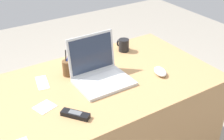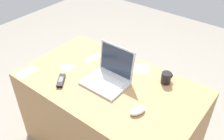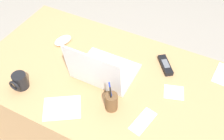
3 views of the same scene
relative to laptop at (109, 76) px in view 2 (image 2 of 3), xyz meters
The scene contains 10 objects.
desk 0.42m from the laptop, 44.78° to the right, with size 1.37×0.80×0.74m, color tan.
laptop is the anchor object (origin of this frame).
computer_mouse 0.38m from the laptop, 21.75° to the right, with size 0.07×0.11×0.04m, color white.
coffee_mug_white 0.42m from the laptop, 36.37° to the left, with size 0.07×0.08×0.09m.
cordless_phone 0.36m from the laptop, 140.18° to the right, with size 0.12×0.14×0.03m.
pen_holder 0.21m from the laptop, 130.82° to the left, with size 0.06×0.06×0.18m.
paper_note_near_laptop 0.39m from the laptop, 168.76° to the right, with size 0.10×0.09×0.00m, color white.
paper_note_left 0.28m from the laptop, 73.45° to the left, with size 0.18×0.14×0.00m, color white.
paper_note_right 0.66m from the laptop, 151.53° to the right, with size 0.10×0.16×0.00m, color white.
paper_note_front 0.34m from the laptop, 152.54° to the left, with size 0.06×0.15×0.00m, color white.
Camera 2 is at (0.91, -1.12, 1.91)m, focal length 40.11 mm.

